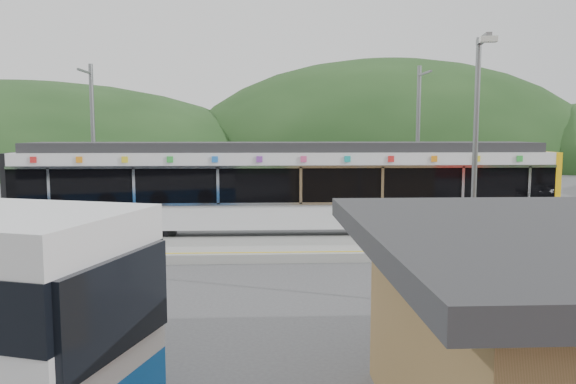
{
  "coord_description": "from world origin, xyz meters",
  "views": [
    {
      "loc": [
        0.14,
        -15.74,
        4.18
      ],
      "look_at": [
        0.94,
        1.0,
        2.37
      ],
      "focal_mm": 35.0,
      "sensor_mm": 36.0,
      "label": 1
    }
  ],
  "objects": [
    {
      "name": "ground",
      "position": [
        0.0,
        0.0,
        0.0
      ],
      "size": [
        120.0,
        120.0,
        0.0
      ],
      "primitive_type": "plane",
      "color": "#4C4C4F",
      "rests_on": "ground"
    },
    {
      "name": "hills",
      "position": [
        6.19,
        5.29,
        0.0
      ],
      "size": [
        146.0,
        149.0,
        26.0
      ],
      "color": "#1E3D19",
      "rests_on": "ground"
    },
    {
      "name": "platform",
      "position": [
        0.0,
        3.3,
        0.15
      ],
      "size": [
        26.0,
        3.2,
        0.3
      ],
      "primitive_type": "cube",
      "color": "#9E9E99",
      "rests_on": "ground"
    },
    {
      "name": "yellow_line",
      "position": [
        0.0,
        2.0,
        0.3
      ],
      "size": [
        26.0,
        0.1,
        0.01
      ],
      "primitive_type": "cube",
      "color": "yellow",
      "rests_on": "platform"
    },
    {
      "name": "train",
      "position": [
        1.1,
        6.0,
        2.06
      ],
      "size": [
        20.44,
        3.01,
        3.74
      ],
      "color": "black",
      "rests_on": "ground"
    },
    {
      "name": "catenary_mast_west",
      "position": [
        -7.0,
        8.56,
        3.65
      ],
      "size": [
        0.18,
        1.8,
        7.0
      ],
      "color": "slate",
      "rests_on": "ground"
    },
    {
      "name": "catenary_mast_east",
      "position": [
        7.0,
        8.56,
        3.65
      ],
      "size": [
        0.18,
        1.8,
        7.0
      ],
      "color": "slate",
      "rests_on": "ground"
    },
    {
      "name": "lamp_post",
      "position": [
        5.08,
        -3.13,
        3.75
      ],
      "size": [
        0.38,
        1.12,
        6.29
      ],
      "rotation": [
        0.0,
        0.0,
        -0.17
      ],
      "color": "slate",
      "rests_on": "ground"
    }
  ]
}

